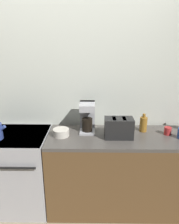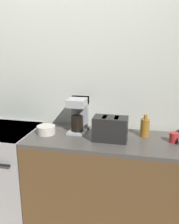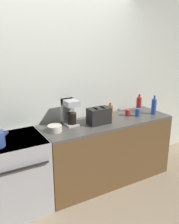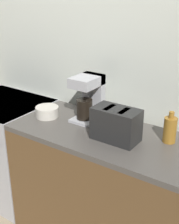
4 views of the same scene
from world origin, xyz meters
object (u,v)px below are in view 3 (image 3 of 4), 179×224
at_px(bottle_blue, 154,106).
at_px(bowl, 55,128).
at_px(cup_red, 128,113).
at_px(coffee_maker, 70,111).
at_px(bottle_amber, 110,111).
at_px(toaster, 99,116).
at_px(cup_blue, 138,112).
at_px(stove, 14,174).
at_px(bottle_red, 139,104).

relative_size(bottle_blue, bowl, 1.60).
bearing_deg(cup_red, coffee_maker, 173.29).
bearing_deg(bowl, bottle_blue, -3.14).
bearing_deg(bowl, bottle_amber, 8.52).
height_order(toaster, coffee_maker, coffee_maker).
height_order(cup_blue, cup_red, cup_blue).
bearing_deg(cup_red, toaster, -171.89).
xyz_separation_m(stove, bowl, (0.52, -0.02, 0.47)).
distance_m(bottle_amber, bottle_blue, 0.65).
xyz_separation_m(cup_red, bowl, (-1.14, -0.05, -0.00)).
distance_m(stove, bowl, 0.70).
bearing_deg(cup_blue, bowl, 178.00).
xyz_separation_m(bottle_red, bowl, (-1.42, -0.14, -0.07)).
distance_m(stove, cup_blue, 1.84).
distance_m(bottle_red, cup_red, 0.30).
relative_size(stove, cup_blue, 8.13).
relative_size(coffee_maker, bottle_blue, 1.19).
bearing_deg(cup_blue, cup_red, 140.53).
relative_size(toaster, bottle_amber, 1.44).
xyz_separation_m(coffee_maker, bottle_amber, (0.62, -0.01, -0.09)).
relative_size(bottle_red, cup_red, 3.10).
height_order(coffee_maker, bottle_amber, coffee_maker).
height_order(bottle_blue, cup_blue, bottle_blue).
relative_size(toaster, cup_blue, 2.69).
bearing_deg(coffee_maker, bottle_blue, -10.59).
relative_size(stove, coffee_maker, 2.72).
bearing_deg(cup_blue, bottle_blue, -8.55).
height_order(bottle_red, bowl, bottle_red).
bearing_deg(toaster, bowl, 177.16).
height_order(stove, bottle_blue, bottle_blue).
bearing_deg(stove, bottle_amber, 4.70).
relative_size(coffee_maker, bottle_red, 1.25).
relative_size(bottle_amber, bottle_red, 0.78).
height_order(stove, bowl, bowl).
distance_m(bottle_red, cup_blue, 0.25).
distance_m(toaster, coffee_maker, 0.38).
bearing_deg(cup_blue, bottle_amber, 153.31).
bearing_deg(bottle_amber, bowl, -171.48).
relative_size(bottle_amber, bottle_blue, 0.74).
relative_size(bottle_amber, cup_red, 2.42).
bearing_deg(cup_blue, stove, 178.02).
distance_m(stove, bottle_amber, 1.51).
bearing_deg(stove, cup_blue, -1.98).
distance_m(bottle_amber, bowl, 0.91).
distance_m(bottle_blue, cup_blue, 0.27).
bearing_deg(bowl, cup_red, 2.33).
bearing_deg(bottle_amber, cup_blue, -26.69).
relative_size(toaster, coffee_maker, 0.90).
bearing_deg(bottle_blue, coffee_maker, 169.41).
distance_m(bottle_red, bowl, 1.43).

